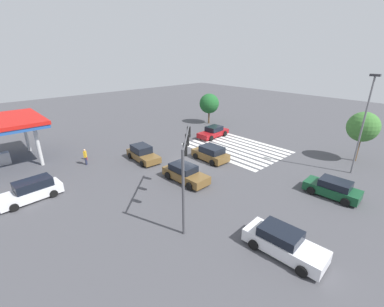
% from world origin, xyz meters
% --- Properties ---
extents(ground_plane, '(112.72, 112.72, 0.00)m').
position_xyz_m(ground_plane, '(0.00, 0.00, 0.00)').
color(ground_plane, '#47474C').
extents(crosswalk_markings, '(11.49, 8.20, 0.01)m').
position_xyz_m(crosswalk_markings, '(0.00, -7.40, 0.00)').
color(crosswalk_markings, silver).
rests_on(crosswalk_markings, ground_plane).
extents(traffic_signal_mast, '(4.50, 4.50, 5.90)m').
position_xyz_m(traffic_signal_mast, '(-6.39, 6.39, 4.40)').
color(traffic_signal_mast, '#47474C').
rests_on(traffic_signal_mast, ground_plane).
extents(car_0, '(4.14, 2.25, 1.62)m').
position_xyz_m(car_0, '(-0.54, -2.28, 0.77)').
color(car_0, brown).
rests_on(car_0, ground_plane).
extents(car_1, '(2.15, 4.63, 1.66)m').
position_xyz_m(car_1, '(3.44, 14.23, 0.78)').
color(car_1, silver).
rests_on(car_1, ground_plane).
extents(car_2, '(4.67, 2.31, 1.60)m').
position_xyz_m(car_2, '(4.53, 3.21, 0.73)').
color(car_2, brown).
rests_on(car_2, ground_plane).
extents(car_3, '(4.28, 2.22, 1.47)m').
position_xyz_m(car_3, '(-12.56, -4.17, 0.70)').
color(car_3, '#144728').
rests_on(car_3, ground_plane).
extents(car_4, '(2.33, 4.93, 1.48)m').
position_xyz_m(car_4, '(5.03, -8.62, 0.69)').
color(car_4, maroon).
rests_on(car_4, ground_plane).
extents(car_5, '(4.71, 2.22, 1.54)m').
position_xyz_m(car_5, '(-2.35, 3.00, 0.73)').
color(car_5, brown).
rests_on(car_5, ground_plane).
extents(car_6, '(4.78, 2.29, 1.53)m').
position_xyz_m(car_6, '(-13.18, 4.77, 0.71)').
color(car_6, silver).
rests_on(car_6, ground_plane).
extents(pedestrian, '(0.42, 0.40, 1.75)m').
position_xyz_m(pedestrian, '(7.41, 8.36, 0.98)').
color(pedestrian, '#232842').
rests_on(pedestrian, ground_plane).
extents(street_light_pole_a, '(0.80, 0.36, 9.36)m').
position_xyz_m(street_light_pole_a, '(-12.14, -10.17, 5.50)').
color(street_light_pole_a, slate).
rests_on(street_light_pole_a, ground_plane).
extents(tree_corner_a, '(3.18, 3.18, 4.90)m').
position_xyz_m(tree_corner_a, '(10.66, -13.49, 3.30)').
color(tree_corner_a, brown).
rests_on(tree_corner_a, ground_plane).
extents(tree_corner_b, '(3.13, 3.13, 5.40)m').
position_xyz_m(tree_corner_b, '(-11.33, -13.89, 3.82)').
color(tree_corner_b, brown).
rests_on(tree_corner_b, ground_plane).
extents(fire_hydrant, '(0.22, 0.22, 0.86)m').
position_xyz_m(fire_hydrant, '(8.80, 7.85, 0.43)').
color(fire_hydrant, red).
rests_on(fire_hydrant, ground_plane).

